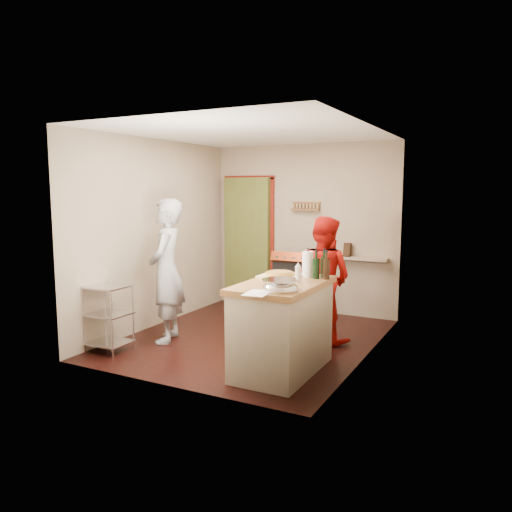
{
  "coord_description": "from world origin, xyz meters",
  "views": [
    {
      "loc": [
        2.93,
        -5.51,
        1.92
      ],
      "look_at": [
        0.07,
        0.0,
        1.08
      ],
      "focal_mm": 35.0,
      "sensor_mm": 36.0,
      "label": 1
    }
  ],
  "objects_px": {
    "person_red": "(323,279)",
    "person_stripe": "(166,271)",
    "stove": "(298,286)",
    "island": "(283,325)",
    "wire_shelving": "(108,315)"
  },
  "relations": [
    {
      "from": "stove",
      "to": "person_red",
      "type": "distance_m",
      "value": 1.37
    },
    {
      "from": "person_red",
      "to": "person_stripe",
      "type": "bearing_deg",
      "value": 38.32
    },
    {
      "from": "island",
      "to": "wire_shelving",
      "type": "bearing_deg",
      "value": -171.12
    },
    {
      "from": "island",
      "to": "person_red",
      "type": "distance_m",
      "value": 1.26
    },
    {
      "from": "wire_shelving",
      "to": "island",
      "type": "bearing_deg",
      "value": 8.88
    },
    {
      "from": "stove",
      "to": "person_stripe",
      "type": "distance_m",
      "value": 2.24
    },
    {
      "from": "stove",
      "to": "person_red",
      "type": "bearing_deg",
      "value": -53.62
    },
    {
      "from": "person_stripe",
      "to": "person_red",
      "type": "distance_m",
      "value": 1.97
    },
    {
      "from": "stove",
      "to": "island",
      "type": "distance_m",
      "value": 2.43
    },
    {
      "from": "stove",
      "to": "wire_shelving",
      "type": "distance_m",
      "value": 2.94
    },
    {
      "from": "island",
      "to": "stove",
      "type": "bearing_deg",
      "value": 109.0
    },
    {
      "from": "person_stripe",
      "to": "person_red",
      "type": "bearing_deg",
      "value": 93.8
    },
    {
      "from": "stove",
      "to": "person_red",
      "type": "height_order",
      "value": "person_red"
    },
    {
      "from": "wire_shelving",
      "to": "person_red",
      "type": "relative_size",
      "value": 0.51
    },
    {
      "from": "island",
      "to": "person_stripe",
      "type": "bearing_deg",
      "value": 169.87
    }
  ]
}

